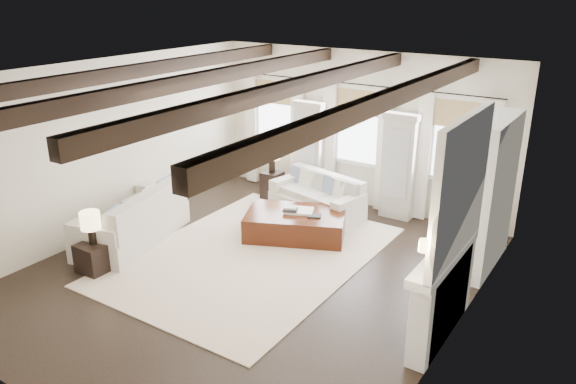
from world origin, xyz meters
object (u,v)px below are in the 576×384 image
Objects in this scene: sofa_back at (319,199)px; side_table_back at (272,185)px; sofa_left at (135,221)px; side_table_front at (95,257)px; ottoman at (296,224)px.

sofa_back is 3.47× the size of side_table_back.
side_table_back is (0.81, 3.16, -0.09)m from sofa_left.
sofa_back is at bearing 54.05° from sofa_left.
sofa_left is (-2.12, -2.92, 0.05)m from sofa_back.
side_table_front is at bearing -75.72° from sofa_left.
sofa_left is 1.38× the size of ottoman.
side_table_back is (-1.31, 0.24, -0.04)m from sofa_back.
ottoman is 3.54m from side_table_front.
ottoman is at bearing -42.99° from side_table_back.
sofa_left is 4.13× the size of side_table_back.
side_table_back is at bearing 169.55° from sofa_back.
ottoman is 2.99× the size of side_table_back.
side_table_back is (-1.49, 1.39, 0.06)m from ottoman.
side_table_front is 4.34m from side_table_back.
sofa_left is at bearing -166.06° from ottoman.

